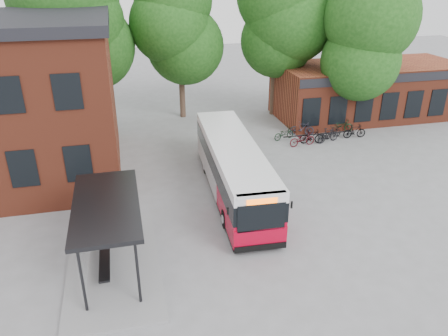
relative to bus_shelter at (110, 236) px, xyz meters
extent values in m
plane|color=slate|center=(4.50, 1.00, -1.45)|extent=(100.00, 100.00, 0.00)
imported|color=black|center=(11.39, 11.46, -1.03)|extent=(1.70, 1.04, 0.84)
imported|color=black|center=(12.92, 10.32, -0.96)|extent=(1.69, 0.76, 0.98)
imported|color=#470D13|center=(12.13, 10.07, -0.98)|extent=(1.87, 0.85, 0.95)
imported|color=#292934|center=(12.91, 11.95, -0.95)|extent=(1.72, 0.97, 0.99)
imported|color=black|center=(14.74, 10.94, -1.05)|extent=(1.60, 1.04, 0.80)
imported|color=black|center=(14.06, 10.28, -0.93)|extent=(1.80, 0.93, 1.04)
imported|color=#0D361D|center=(15.81, 11.97, -0.98)|extent=(1.87, 1.01, 0.93)
imported|color=black|center=(16.17, 10.60, -0.97)|extent=(1.63, 0.54, 0.97)
camera|label=1|loc=(0.95, -14.52, 9.31)|focal=35.00mm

